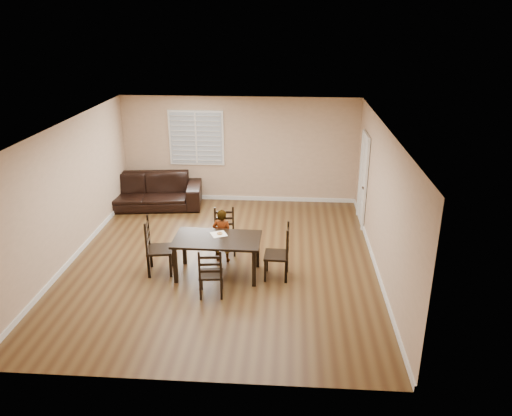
# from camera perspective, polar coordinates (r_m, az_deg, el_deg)

# --- Properties ---
(ground) EXTENTS (7.00, 7.00, 0.00)m
(ground) POSITION_cam_1_polar(r_m,az_deg,el_deg) (10.01, -3.80, -6.03)
(ground) COLOR brown
(ground) RESTS_ON ground
(room) EXTENTS (6.04, 7.04, 2.72)m
(room) POSITION_cam_1_polar(r_m,az_deg,el_deg) (9.49, -3.71, 4.20)
(room) COLOR #CDAB8B
(room) RESTS_ON ground
(dining_table) EXTENTS (1.61, 0.92, 0.75)m
(dining_table) POSITION_cam_1_polar(r_m,az_deg,el_deg) (9.24, -4.45, -3.97)
(dining_table) COLOR black
(dining_table) RESTS_ON ground
(chair_near) EXTENTS (0.48, 0.46, 0.94)m
(chair_near) POSITION_cam_1_polar(r_m,az_deg,el_deg) (10.24, -3.62, -2.72)
(chair_near) COLOR black
(chair_near) RESTS_ON ground
(chair_far) EXTENTS (0.46, 0.43, 0.92)m
(chair_far) POSITION_cam_1_polar(r_m,az_deg,el_deg) (8.61, -5.21, -7.79)
(chair_far) COLOR black
(chair_far) RESTS_ON ground
(chair_left) EXTENTS (0.53, 0.56, 1.09)m
(chair_left) POSITION_cam_1_polar(r_m,az_deg,el_deg) (9.55, -11.74, -4.55)
(chair_left) COLOR black
(chair_left) RESTS_ON ground
(chair_right) EXTENTS (0.46, 0.49, 1.05)m
(chair_right) POSITION_cam_1_polar(r_m,az_deg,el_deg) (9.20, 3.14, -5.30)
(chair_right) COLOR black
(chair_right) RESTS_ON ground
(child) EXTENTS (0.43, 0.31, 1.08)m
(child) POSITION_cam_1_polar(r_m,az_deg,el_deg) (9.80, -3.89, -3.14)
(child) COLOR gray
(child) RESTS_ON ground
(napkin) EXTENTS (0.36, 0.36, 0.00)m
(napkin) POSITION_cam_1_polar(r_m,az_deg,el_deg) (9.36, -4.29, -3.00)
(napkin) COLOR white
(napkin) RESTS_ON dining_table
(donut) EXTENTS (0.11, 0.11, 0.04)m
(donut) POSITION_cam_1_polar(r_m,az_deg,el_deg) (9.35, -4.17, -2.88)
(donut) COLOR #AF773E
(donut) RESTS_ON napkin
(sofa) EXTENTS (2.94, 1.44, 0.83)m
(sofa) POSITION_cam_1_polar(r_m,az_deg,el_deg) (12.88, -12.63, 1.88)
(sofa) COLOR black
(sofa) RESTS_ON ground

